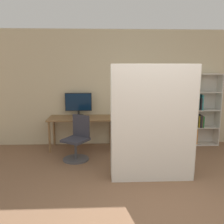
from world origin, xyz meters
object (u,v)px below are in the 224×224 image
object	(u,v)px
monitor	(78,103)
bookshelf	(200,110)
mattress_near	(154,124)
office_chair	(77,142)
mattress_far	(151,121)

from	to	relation	value
monitor	bookshelf	world-z (taller)	bookshelf
mattress_near	bookshelf	bearing A→B (deg)	51.58
office_chair	mattress_far	distance (m)	1.64
office_chair	mattress_near	distance (m)	1.78
monitor	office_chair	distance (m)	1.10
monitor	mattress_far	world-z (taller)	mattress_far
monitor	bookshelf	size ratio (longest dim) A/B	0.36
mattress_far	mattress_near	bearing A→B (deg)	-90.00
office_chair	mattress_near	world-z (taller)	mattress_near
monitor	office_chair	world-z (taller)	monitor
bookshelf	mattress_near	world-z (taller)	mattress_near
mattress_far	office_chair	bearing A→B (deg)	150.95
office_chair	monitor	bearing A→B (deg)	92.38
bookshelf	mattress_far	size ratio (longest dim) A/B	0.89
monitor	mattress_near	xyz separation A→B (m)	(1.37, -1.89, -0.07)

